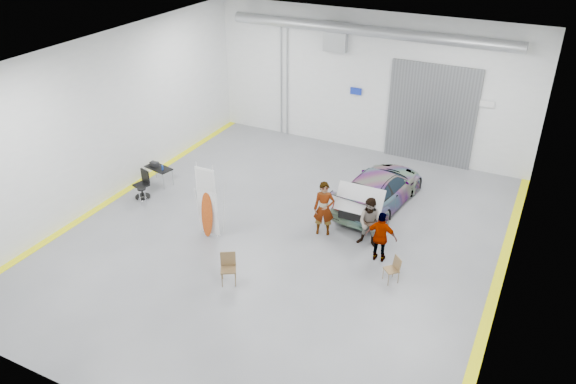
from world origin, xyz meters
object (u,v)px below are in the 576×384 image
at_px(person_c, 381,237).
at_px(folding_chair_near, 229,274).
at_px(shop_stool, 143,196).
at_px(sedan_car, 379,188).
at_px(person_b, 370,223).
at_px(surfboard_display, 207,208).
at_px(work_table, 157,167).
at_px(office_chair, 143,186).
at_px(person_a, 324,209).
at_px(folding_chair_far, 391,274).

height_order(person_c, folding_chair_near, person_c).
xyz_separation_m(folding_chair_near, shop_stool, (-5.31, 2.55, 0.03)).
bearing_deg(sedan_car, person_b, 109.25).
bearing_deg(person_c, person_b, -52.57).
distance_m(person_c, folding_chair_near, 4.78).
distance_m(surfboard_display, work_table, 4.51).
relative_size(person_c, office_chair, 1.61).
relative_size(folding_chair_near, shop_stool, 1.45).
bearing_deg(shop_stool, office_chair, 127.43).
relative_size(person_a, work_table, 1.61).
distance_m(sedan_car, person_a, 2.87).
relative_size(folding_chair_near, folding_chair_far, 1.17).
xyz_separation_m(folding_chair_near, folding_chair_far, (4.25, 2.21, -0.04)).
xyz_separation_m(sedan_car, office_chair, (-8.10, -3.38, -0.22)).
relative_size(sedan_car, person_b, 2.73).
distance_m(person_a, office_chair, 7.12).
bearing_deg(folding_chair_far, person_b, 173.19).
xyz_separation_m(folding_chair_near, office_chair, (-5.64, 2.99, 0.17)).
bearing_deg(shop_stool, person_b, 7.91).
bearing_deg(sedan_car, person_a, 75.52).
distance_m(person_c, work_table, 9.49).
bearing_deg(sedan_car, surfboard_display, 52.42).
bearing_deg(work_table, person_a, -3.38).
distance_m(surfboard_display, shop_stool, 3.51).
distance_m(person_b, work_table, 8.88).
bearing_deg(shop_stool, folding_chair_far, -2.05).
relative_size(person_a, folding_chair_far, 2.37).
bearing_deg(shop_stool, person_a, 9.78).
distance_m(person_a, person_b, 1.63).
relative_size(person_b, folding_chair_near, 1.83).
bearing_deg(office_chair, folding_chair_near, -12.26).
bearing_deg(surfboard_display, person_b, 20.25).
xyz_separation_m(person_c, office_chair, (-9.25, -0.09, -0.39)).
bearing_deg(folding_chair_far, surfboard_display, -132.41).
relative_size(person_c, folding_chair_far, 2.11).
bearing_deg(office_chair, sedan_car, 38.35).
distance_m(person_c, office_chair, 9.26).
bearing_deg(surfboard_display, work_table, 149.41).
bearing_deg(surfboard_display, sedan_car, 45.60).
distance_m(work_table, office_chair, 1.19).
distance_m(person_c, surfboard_display, 5.70).
xyz_separation_m(person_a, person_c, (2.19, -0.63, -0.11)).
relative_size(surfboard_display, work_table, 2.24).
bearing_deg(folding_chair_near, folding_chair_far, -3.72).
distance_m(sedan_car, surfboard_display, 6.32).
xyz_separation_m(person_b, person_c, (0.56, -0.63, -0.01)).
xyz_separation_m(person_b, surfboard_display, (-5.00, -1.85, 0.22)).
bearing_deg(office_chair, surfboard_display, -1.34).
height_order(surfboard_display, office_chair, surfboard_display).
distance_m(surfboard_display, office_chair, 3.91).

